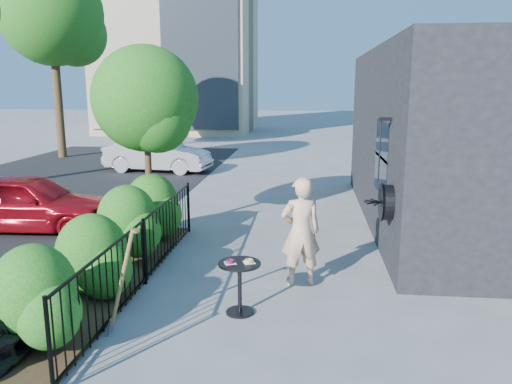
# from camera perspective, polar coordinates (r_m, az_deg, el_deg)

# --- Properties ---
(ground) EXTENTS (120.00, 120.00, 0.00)m
(ground) POSITION_cam_1_polar(r_m,az_deg,el_deg) (8.11, -2.18, -10.86)
(ground) COLOR gray
(ground) RESTS_ON ground
(shop_building) EXTENTS (6.22, 9.00, 4.00)m
(shop_building) POSITION_cam_1_polar(r_m,az_deg,el_deg) (12.74, 26.40, 5.56)
(shop_building) COLOR black
(shop_building) RESTS_ON ground
(fence) EXTENTS (0.05, 6.05, 1.10)m
(fence) POSITION_cam_1_polar(r_m,az_deg,el_deg) (8.25, -12.64, -6.60)
(fence) COLOR black
(fence) RESTS_ON ground
(planting_bed) EXTENTS (1.30, 6.00, 0.08)m
(planting_bed) POSITION_cam_1_polar(r_m,az_deg,el_deg) (8.67, -16.93, -9.57)
(planting_bed) COLOR #382616
(planting_bed) RESTS_ON ground
(shrubs) EXTENTS (1.10, 5.60, 1.24)m
(shrubs) POSITION_cam_1_polar(r_m,az_deg,el_deg) (8.51, -16.32, -5.25)
(shrubs) COLOR #175613
(shrubs) RESTS_ON ground
(patio_tree) EXTENTS (2.20, 2.20, 3.94)m
(patio_tree) POSITION_cam_1_polar(r_m,az_deg,el_deg) (10.69, -12.24, 9.65)
(patio_tree) COLOR #3F2B19
(patio_tree) RESTS_ON ground
(street_tree_far) EXTENTS (4.40, 4.40, 8.28)m
(street_tree_far) POSITION_cam_1_polar(r_m,az_deg,el_deg) (24.19, -22.21, 17.70)
(street_tree_far) COLOR #3F2B19
(street_tree_far) RESTS_ON ground
(cafe_table) EXTENTS (0.60, 0.60, 0.80)m
(cafe_table) POSITION_cam_1_polar(r_m,az_deg,el_deg) (7.07, -1.88, -9.84)
(cafe_table) COLOR black
(cafe_table) RESTS_ON ground
(woman) EXTENTS (0.73, 0.57, 1.77)m
(woman) POSITION_cam_1_polar(r_m,az_deg,el_deg) (7.97, 5.13, -4.56)
(woman) COLOR #D3A788
(woman) RESTS_ON ground
(shovel) EXTENTS (0.49, 0.19, 1.46)m
(shovel) POSITION_cam_1_polar(r_m,az_deg,el_deg) (6.68, -15.27, -10.50)
(shovel) COLOR brown
(shovel) RESTS_ON ground
(car_red) EXTENTS (3.82, 1.67, 1.28)m
(car_red) POSITION_cam_1_polar(r_m,az_deg,el_deg) (12.13, -24.60, -1.07)
(car_red) COLOR #A10D19
(car_red) RESTS_ON ground
(car_silver) EXTENTS (4.09, 1.83, 1.30)m
(car_silver) POSITION_cam_1_polar(r_m,az_deg,el_deg) (19.09, -11.16, 4.23)
(car_silver) COLOR #ADADB2
(car_silver) RESTS_ON ground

